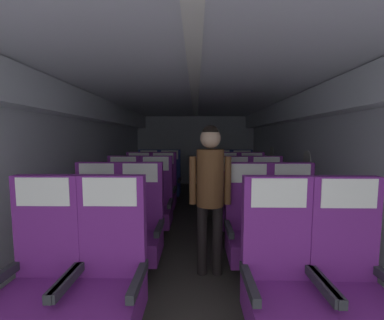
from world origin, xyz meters
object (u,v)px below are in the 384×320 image
seat_b_right_window (249,230)px  seat_c_left_window (123,204)px  seat_e_right_aisle (242,182)px  seat_d_left_window (138,190)px  seat_d_right_aisle (252,191)px  seat_e_left_aisle (169,181)px  seat_b_right_aisle (294,230)px  seat_e_right_window (221,182)px  seat_b_left_window (95,228)px  seat_a_left_aisle (108,279)px  seat_a_right_aisle (352,283)px  seat_e_left_window (148,181)px  seat_d_left_aisle (163,191)px  seat_b_left_aisle (139,229)px  seat_c_left_aisle (155,205)px  seat_a_right_window (280,282)px  seat_c_right_window (235,205)px  seat_a_left_window (40,279)px  seat_d_right_window (226,191)px  flight_attendant (210,184)px  seat_c_right_aisle (267,205)px

seat_b_right_window → seat_c_left_window: (-1.61, 0.93, 0.00)m
seat_e_right_aisle → seat_d_left_window: bearing=-156.1°
seat_d_left_window → seat_e_right_aisle: 2.25m
seat_c_left_window → seat_d_right_aisle: 2.27m
seat_c_left_window → seat_d_right_aisle: size_ratio=1.00×
seat_c_left_window → seat_e_left_aisle: same height
seat_b_right_aisle → seat_e_right_window: size_ratio=1.00×
seat_b_left_window → seat_d_right_aisle: size_ratio=1.00×
seat_a_left_aisle → seat_b_left_window: same height
seat_a_right_aisle → seat_d_left_window: size_ratio=1.00×
seat_e_left_window → seat_d_left_aisle: bearing=-64.1°
seat_b_right_window → seat_e_left_window: (-1.60, 2.77, 0.00)m
seat_c_left_window → seat_b_left_aisle: bearing=-63.5°
seat_e_left_aisle → seat_c_left_aisle: bearing=-90.0°
seat_e_left_aisle → seat_e_right_window: same height
seat_a_right_window → seat_c_right_window: 1.84m
seat_a_left_window → seat_a_left_aisle: size_ratio=1.00×
seat_d_left_aisle → seat_e_right_window: bearing=38.6°
seat_c_left_aisle → seat_d_right_window: bearing=38.5°
seat_a_right_aisle → seat_e_right_aisle: bearing=90.3°
seat_a_left_aisle → seat_c_right_window: (1.15, 1.82, 0.00)m
seat_b_left_window → seat_e_left_aisle: bearing=80.1°
seat_b_left_aisle → seat_e_left_aisle: bearing=89.7°
seat_d_left_aisle → seat_d_left_window: bearing=179.8°
seat_d_left_window → seat_d_left_aisle: size_ratio=1.00×
seat_b_right_window → seat_d_left_aisle: same height
seat_d_left_aisle → seat_a_right_aisle: bearing=-59.5°
seat_b_left_aisle → flight_attendant: size_ratio=0.75×
seat_e_left_aisle → seat_b_left_aisle: bearing=-90.3°
seat_a_left_window → seat_b_left_aisle: size_ratio=1.00×
seat_c_right_aisle → seat_d_left_aisle: 1.86m
seat_a_left_window → seat_a_right_window: 1.62m
seat_a_left_window → seat_e_right_window: 4.01m
seat_b_right_aisle → seat_d_right_window: same height
seat_d_left_window → flight_attendant: (1.19, -1.84, 0.48)m
seat_d_right_aisle → flight_attendant: flight_attendant is taller
seat_e_right_window → seat_d_right_window: bearing=-90.2°
seat_c_left_window → seat_e_left_window: (0.01, 1.84, 0.00)m
seat_a_right_window → seat_b_left_aisle: bearing=141.5°
seat_e_left_window → seat_b_left_aisle: bearing=-80.7°
seat_e_left_window → seat_e_left_aisle: (0.47, -0.01, 0.00)m
seat_b_right_window → flight_attendant: bearing=178.7°
seat_a_left_window → seat_a_right_aisle: size_ratio=1.00×
seat_a_right_aisle → seat_d_left_window: same height
seat_b_left_aisle → seat_c_right_window: size_ratio=1.00×
seat_b_right_window → seat_d_left_window: (-1.60, 1.85, 0.00)m
seat_b_right_window → seat_c_right_aisle: (0.46, 0.93, 0.00)m
seat_d_right_aisle → seat_e_left_aisle: bearing=150.4°
seat_e_right_window → seat_d_left_window: bearing=-150.1°
seat_c_right_aisle → seat_d_right_window: 1.02m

